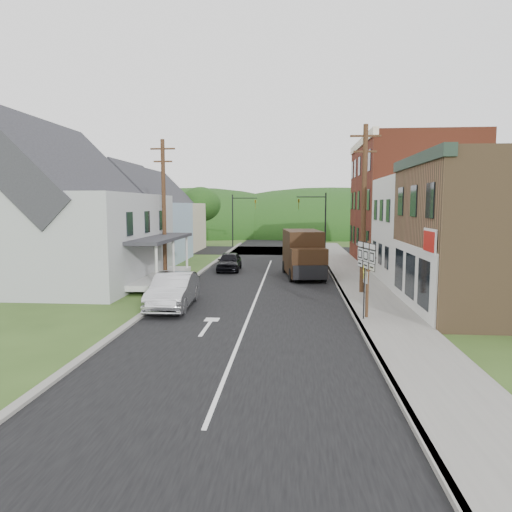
% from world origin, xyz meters
% --- Properties ---
extents(ground, '(120.00, 120.00, 0.00)m').
position_xyz_m(ground, '(0.00, 0.00, 0.00)').
color(ground, '#2D4719').
rests_on(ground, ground).
extents(road, '(9.00, 90.00, 0.02)m').
position_xyz_m(road, '(0.00, 10.00, 0.00)').
color(road, black).
rests_on(road, ground).
extents(cross_road, '(60.00, 9.00, 0.02)m').
position_xyz_m(cross_road, '(0.00, 27.00, 0.00)').
color(cross_road, black).
rests_on(cross_road, ground).
extents(sidewalk_right, '(2.80, 55.00, 0.15)m').
position_xyz_m(sidewalk_right, '(5.90, 8.00, 0.07)').
color(sidewalk_right, slate).
rests_on(sidewalk_right, ground).
extents(curb_right, '(0.20, 55.00, 0.15)m').
position_xyz_m(curb_right, '(4.55, 8.00, 0.07)').
color(curb_right, slate).
rests_on(curb_right, ground).
extents(curb_left, '(0.30, 55.00, 0.12)m').
position_xyz_m(curb_left, '(-4.65, 8.00, 0.06)').
color(curb_left, slate).
rests_on(curb_left, ground).
extents(storefront_tan, '(8.00, 8.00, 7.00)m').
position_xyz_m(storefront_tan, '(11.30, 0.00, 3.50)').
color(storefront_tan, brown).
rests_on(storefront_tan, ground).
extents(storefront_white, '(8.00, 7.00, 6.50)m').
position_xyz_m(storefront_white, '(11.30, 7.50, 3.25)').
color(storefront_white, silver).
rests_on(storefront_white, ground).
extents(storefront_red, '(8.00, 12.00, 10.00)m').
position_xyz_m(storefront_red, '(11.30, 17.00, 5.00)').
color(storefront_red, maroon).
rests_on(storefront_red, ground).
extents(house_gray, '(10.20, 12.24, 8.35)m').
position_xyz_m(house_gray, '(-12.00, 6.00, 4.23)').
color(house_gray, '#ADB1B3').
rests_on(house_gray, ground).
extents(house_blue, '(7.14, 8.16, 7.28)m').
position_xyz_m(house_blue, '(-11.00, 17.00, 3.69)').
color(house_blue, '#9CB7D5').
rests_on(house_blue, ground).
extents(house_cream, '(7.14, 8.16, 7.28)m').
position_xyz_m(house_cream, '(-11.50, 26.00, 3.69)').
color(house_cream, beige).
rests_on(house_cream, ground).
extents(utility_pole_right, '(1.60, 0.26, 9.00)m').
position_xyz_m(utility_pole_right, '(5.60, 3.50, 4.66)').
color(utility_pole_right, '#472D19').
rests_on(utility_pole_right, ground).
extents(utility_pole_left, '(1.60, 0.26, 9.00)m').
position_xyz_m(utility_pole_left, '(-6.50, 8.00, 4.66)').
color(utility_pole_left, '#472D19').
rests_on(utility_pole_left, ground).
extents(traffic_signal_right, '(2.87, 0.20, 6.00)m').
position_xyz_m(traffic_signal_right, '(4.30, 23.50, 3.76)').
color(traffic_signal_right, black).
rests_on(traffic_signal_right, ground).
extents(traffic_signal_left, '(2.87, 0.20, 6.00)m').
position_xyz_m(traffic_signal_left, '(-4.30, 30.50, 3.76)').
color(traffic_signal_left, black).
rests_on(traffic_signal_left, ground).
extents(tree_left_b, '(4.80, 4.80, 6.94)m').
position_xyz_m(tree_left_b, '(-17.00, 12.00, 4.88)').
color(tree_left_b, '#382616').
rests_on(tree_left_b, ground).
extents(tree_left_c, '(5.80, 5.80, 8.41)m').
position_xyz_m(tree_left_c, '(-19.00, 20.00, 5.94)').
color(tree_left_c, '#382616').
rests_on(tree_left_c, ground).
extents(tree_left_d, '(4.80, 4.80, 6.94)m').
position_xyz_m(tree_left_d, '(-9.00, 32.00, 4.88)').
color(tree_left_d, '#382616').
rests_on(tree_left_d, ground).
extents(forested_ridge, '(90.00, 30.00, 16.00)m').
position_xyz_m(forested_ridge, '(0.00, 55.00, 0.00)').
color(forested_ridge, '#133710').
rests_on(forested_ridge, ground).
extents(silver_sedan, '(1.89, 4.95, 1.61)m').
position_xyz_m(silver_sedan, '(-3.69, -0.50, 0.81)').
color(silver_sedan, '#B9BABF').
rests_on(silver_sedan, ground).
extents(dark_sedan, '(1.71, 4.03, 1.36)m').
position_xyz_m(dark_sedan, '(-2.77, 11.82, 0.68)').
color(dark_sedan, black).
rests_on(dark_sedan, ground).
extents(delivery_van, '(2.93, 5.82, 3.12)m').
position_xyz_m(delivery_van, '(2.58, 9.27, 1.58)').
color(delivery_van, black).
rests_on(delivery_van, ground).
extents(route_sign_cluster, '(0.47, 1.79, 3.19)m').
position_xyz_m(route_sign_cluster, '(4.93, -2.14, 2.22)').
color(route_sign_cluster, '#472D19').
rests_on(route_sign_cluster, sidewalk_right).
extents(warning_sign, '(0.14, 0.62, 2.26)m').
position_xyz_m(warning_sign, '(4.78, -2.47, 1.59)').
color(warning_sign, black).
rests_on(warning_sign, sidewalk_right).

